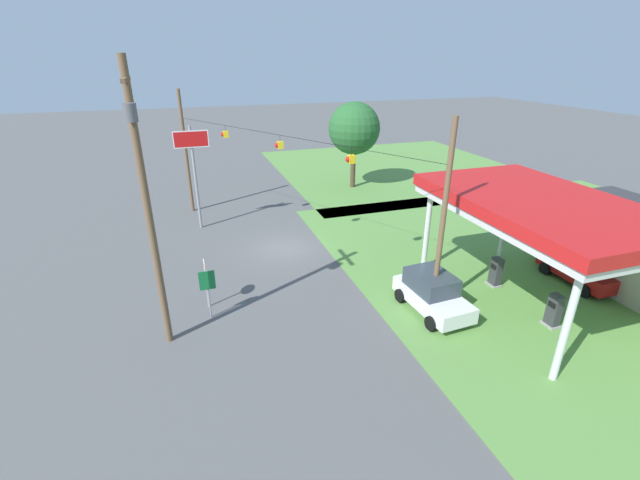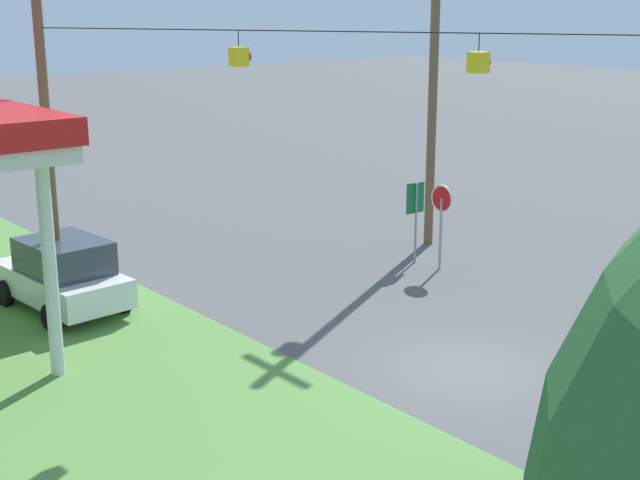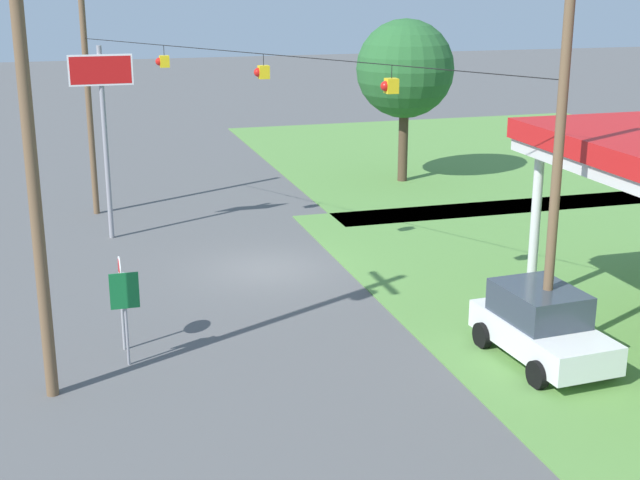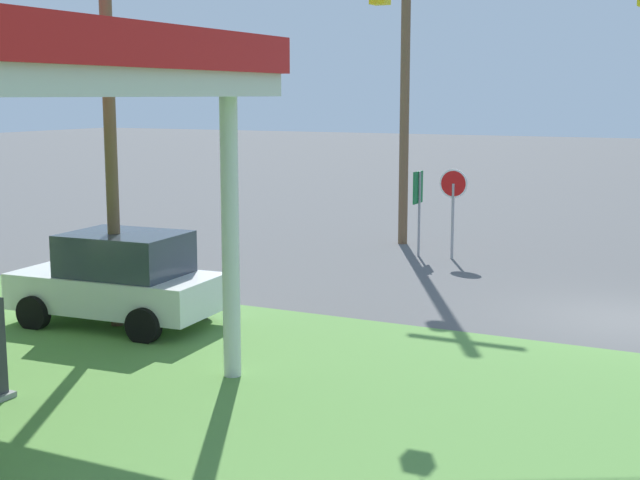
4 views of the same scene
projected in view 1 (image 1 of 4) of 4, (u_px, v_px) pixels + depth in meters
ground_plane at (284, 248)px, 26.56m from camera, size 160.00×160.00×0.00m
grass_verge_opposite_corner at (396, 168)px, 45.05m from camera, size 24.00×24.00×0.04m
gas_station_canopy at (540, 209)px, 18.70m from camera, size 10.64×6.55×5.39m
fuel_pump_near at (496, 273)px, 22.02m from camera, size 0.71×0.56×1.57m
fuel_pump_far at (554, 312)px, 18.71m from camera, size 0.71×0.56×1.57m
car_at_pumps_front at (432, 293)px, 19.79m from camera, size 4.17×2.32×1.86m
car_at_pumps_rear at (582, 267)px, 22.16m from camera, size 4.13×2.14×1.85m
stop_sign_roadside at (205, 273)px, 19.74m from camera, size 0.80×0.08×2.50m
stop_sign_overhead at (193, 157)px, 27.73m from camera, size 0.22×2.21×6.93m
route_sign at (208, 285)px, 18.91m from camera, size 0.10×0.70×2.40m
utility_pole_main at (146, 201)px, 15.56m from camera, size 2.20×0.44×11.14m
signal_span_gantry at (281, 173)px, 24.65m from camera, size 18.14×10.24×8.90m
tree_west_verge at (354, 129)px, 36.60m from camera, size 4.44×4.44×7.44m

